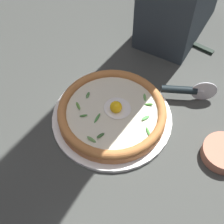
{
  "coord_description": "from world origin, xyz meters",
  "views": [
    {
      "loc": [
        -0.3,
        0.37,
        0.71
      ],
      "look_at": [
        0.05,
        0.01,
        0.03
      ],
      "focal_mm": 49.69,
      "sensor_mm": 36.0,
      "label": 1
    }
  ],
  "objects_px": {
    "table_knife": "(190,43)",
    "pizza": "(112,112)",
    "side_bowl": "(224,153)",
    "pizza_cutter": "(185,90)"
  },
  "relations": [
    {
      "from": "pizza",
      "to": "pizza_cutter",
      "type": "bearing_deg",
      "value": -117.13
    },
    {
      "from": "pizza",
      "to": "side_bowl",
      "type": "distance_m",
      "value": 0.31
    },
    {
      "from": "pizza",
      "to": "table_knife",
      "type": "relative_size",
      "value": 1.2
    },
    {
      "from": "side_bowl",
      "to": "table_knife",
      "type": "relative_size",
      "value": 0.45
    },
    {
      "from": "pizza_cutter",
      "to": "side_bowl",
      "type": "bearing_deg",
      "value": 154.43
    },
    {
      "from": "table_knife",
      "to": "pizza",
      "type": "bearing_deg",
      "value": 93.25
    },
    {
      "from": "pizza",
      "to": "side_bowl",
      "type": "xyz_separation_m",
      "value": [
        -0.29,
        -0.11,
        -0.02
      ]
    },
    {
      "from": "pizza",
      "to": "side_bowl",
      "type": "relative_size",
      "value": 2.68
    },
    {
      "from": "side_bowl",
      "to": "pizza_cutter",
      "type": "relative_size",
      "value": 0.85
    },
    {
      "from": "side_bowl",
      "to": "table_knife",
      "type": "distance_m",
      "value": 0.43
    }
  ]
}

